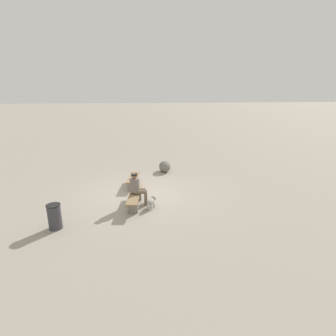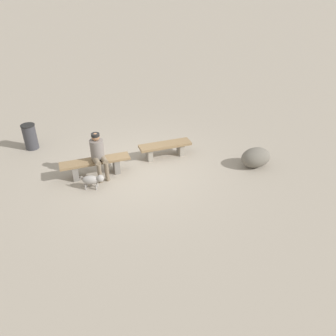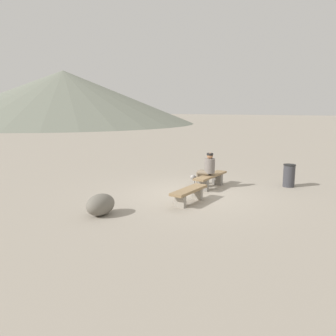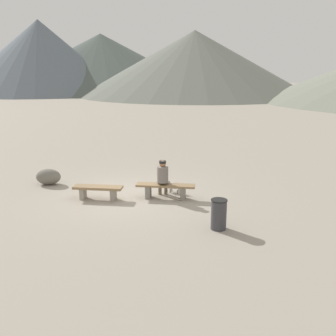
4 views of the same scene
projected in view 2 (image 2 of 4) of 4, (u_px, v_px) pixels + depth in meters
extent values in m
cube|color=#9E9384|center=(138.00, 170.00, 9.36)|extent=(210.00, 210.00, 0.06)
cube|color=gray|center=(181.00, 149.00, 10.03)|extent=(0.19, 0.33, 0.35)
cube|color=gray|center=(149.00, 154.00, 9.75)|extent=(0.19, 0.33, 0.35)
cube|color=#8C704C|center=(165.00, 145.00, 9.78)|extent=(1.59, 0.63, 0.08)
cube|color=gray|center=(116.00, 165.00, 9.16)|extent=(0.20, 0.38, 0.40)
cube|color=gray|center=(75.00, 172.00, 8.85)|extent=(0.20, 0.38, 0.40)
cube|color=#8C704C|center=(95.00, 161.00, 8.89)|extent=(1.90, 0.66, 0.06)
cylinder|color=slate|center=(97.00, 149.00, 8.73)|extent=(0.36, 0.36, 0.50)
sphere|color=#A3704C|center=(95.00, 137.00, 8.55)|extent=(0.21, 0.21, 0.21)
cylinder|color=black|center=(95.00, 135.00, 8.52)|extent=(0.22, 0.22, 0.07)
cylinder|color=#756651|center=(96.00, 161.00, 8.67)|extent=(0.16, 0.40, 0.15)
cylinder|color=#756651|center=(100.00, 173.00, 8.66)|extent=(0.11, 0.11, 0.54)
cylinder|color=#756651|center=(104.00, 160.00, 8.74)|extent=(0.16, 0.40, 0.15)
cylinder|color=#756651|center=(107.00, 172.00, 8.73)|extent=(0.11, 0.11, 0.54)
ellipsoid|color=gray|center=(90.00, 180.00, 8.42)|extent=(0.48, 0.40, 0.23)
sphere|color=gray|center=(100.00, 178.00, 8.40)|extent=(0.19, 0.19, 0.19)
cylinder|color=gray|center=(97.00, 184.00, 8.57)|extent=(0.04, 0.04, 0.14)
cylinder|color=gray|center=(96.00, 187.00, 8.47)|extent=(0.04, 0.04, 0.14)
cylinder|color=gray|center=(87.00, 184.00, 8.57)|extent=(0.04, 0.04, 0.14)
cylinder|color=gray|center=(86.00, 187.00, 8.47)|extent=(0.04, 0.04, 0.14)
cylinder|color=gray|center=(80.00, 179.00, 8.41)|extent=(0.12, 0.08, 0.15)
cylinder|color=#38383D|center=(30.00, 137.00, 10.25)|extent=(0.40, 0.40, 0.77)
cylinder|color=black|center=(27.00, 125.00, 10.04)|extent=(0.42, 0.42, 0.03)
ellipsoid|color=#6B665B|center=(256.00, 157.00, 9.36)|extent=(0.93, 0.69, 0.56)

